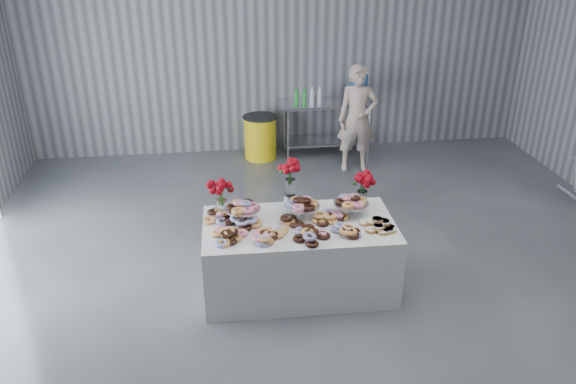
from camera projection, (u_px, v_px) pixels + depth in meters
name	position (u px, v px, depth m)	size (l,w,h in m)	color
ground	(338.00, 311.00, 5.49)	(9.00, 9.00, 0.00)	#393C41
room_walls	(314.00, 36.00, 4.38)	(8.04, 9.04, 4.02)	gray
display_table	(299.00, 256.00, 5.71)	(1.90, 1.00, 0.75)	silver
prep_table	(326.00, 118.00, 8.97)	(1.50, 0.60, 0.90)	silver
donut_mounds	(300.00, 222.00, 5.48)	(1.80, 0.80, 0.09)	#E9B355
cake_stand_left	(242.00, 207.00, 5.57)	(0.36, 0.36, 0.17)	silver
cake_stand_mid	(302.00, 204.00, 5.63)	(0.36, 0.36, 0.17)	silver
cake_stand_right	(351.00, 202.00, 5.68)	(0.36, 0.36, 0.17)	silver
danish_pile	(377.00, 222.00, 5.47)	(0.48, 0.48, 0.11)	silver
bouquet_left	(221.00, 190.00, 5.57)	(0.26, 0.26, 0.42)	white
bouquet_right	(363.00, 181.00, 5.76)	(0.26, 0.26, 0.42)	white
bouquet_center	(290.00, 175.00, 5.69)	(0.26, 0.26, 0.57)	silver
water_jug	(359.00, 85.00, 8.80)	(0.28, 0.28, 0.55)	#3C81CE
drink_bottles	(308.00, 95.00, 8.67)	(0.54, 0.08, 0.27)	#268C33
person	(357.00, 119.00, 8.36)	(0.59, 0.38, 1.61)	#CC8C93
trash_barrel	(260.00, 137.00, 8.96)	(0.54, 0.54, 0.70)	yellow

